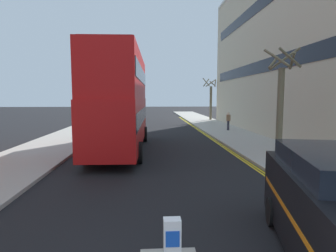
% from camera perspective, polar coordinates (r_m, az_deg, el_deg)
% --- Properties ---
extents(sidewalk_right, '(4.00, 80.00, 0.14)m').
position_cam_1_polar(sidewalk_right, '(19.50, 16.91, -3.44)').
color(sidewalk_right, '#ADA89E').
rests_on(sidewalk_right, ground).
extents(sidewalk_left, '(4.00, 80.00, 0.14)m').
position_cam_1_polar(sidewalk_left, '(19.27, -22.35, -3.74)').
color(sidewalk_left, '#ADA89E').
rests_on(sidewalk_left, ground).
extents(kerb_line_outer, '(0.10, 56.00, 0.01)m').
position_cam_1_polar(kerb_line_outer, '(16.98, 12.62, -4.91)').
color(kerb_line_outer, yellow).
rests_on(kerb_line_outer, ground).
extents(kerb_line_inner, '(0.10, 56.00, 0.01)m').
position_cam_1_polar(kerb_line_inner, '(16.93, 12.10, -4.93)').
color(kerb_line_inner, yellow).
rests_on(kerb_line_inner, ground).
extents(double_decker_bus_away, '(2.98, 10.86, 5.64)m').
position_cam_1_polar(double_decker_bus_away, '(16.68, -9.56, 5.42)').
color(double_decker_bus_away, red).
rests_on(double_decker_bus_away, ground).
extents(pedestrian_far, '(0.34, 0.22, 1.62)m').
position_cam_1_polar(pedestrian_far, '(26.08, 12.08, 1.01)').
color(pedestrian_far, '#2D2D38').
rests_on(pedestrian_far, sidewalk_right).
extents(street_tree_near, '(1.94, 1.94, 5.39)m').
position_cam_1_polar(street_tree_near, '(14.58, 21.76, 4.16)').
color(street_tree_near, '#6B6047').
rests_on(street_tree_near, sidewalk_right).
extents(street_tree_mid, '(1.87, 2.13, 5.52)m').
position_cam_1_polar(street_tree_mid, '(37.87, 8.59, 5.38)').
color(street_tree_mid, '#6B6047').
rests_on(street_tree_mid, sidewalk_right).
extents(townhouse_terrace_right, '(10.08, 28.00, 14.54)m').
position_cam_1_polar(townhouse_terrace_right, '(27.06, 28.00, 13.99)').
color(townhouse_terrace_right, beige).
rests_on(townhouse_terrace_right, ground).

